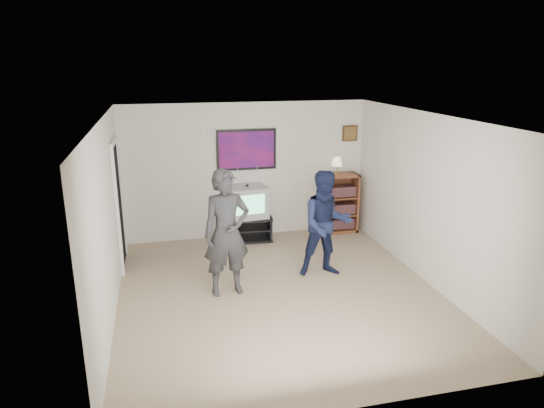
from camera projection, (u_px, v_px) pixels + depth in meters
name	position (u px, v px, depth m)	size (l,w,h in m)	color
room_shell	(274.00, 203.00, 6.93)	(4.51, 5.00, 2.51)	#7D6A4F
media_stand	(247.00, 228.00, 8.96)	(0.94, 0.57, 0.46)	black
crt_television	(247.00, 201.00, 8.82)	(0.67, 0.57, 0.57)	#A1A19C
bookshelf	(339.00, 203.00, 9.32)	(0.69, 0.40, 1.14)	brown
table_lamp	(337.00, 166.00, 9.07)	(0.21, 0.21, 0.33)	#F7F3BB
person_tall	(227.00, 233.00, 6.74)	(0.66, 0.43, 1.81)	#2C2B2E
person_short	(326.00, 224.00, 7.35)	(0.80, 0.63, 1.65)	#151B3A
controller_left	(225.00, 207.00, 6.87)	(0.04, 0.12, 0.04)	white
controller_right	(320.00, 211.00, 7.55)	(0.04, 0.13, 0.04)	white
poster	(246.00, 150.00, 8.80)	(1.10, 0.03, 0.75)	black
air_vent	(216.00, 134.00, 8.60)	(0.28, 0.02, 0.14)	white
small_picture	(350.00, 133.00, 9.18)	(0.30, 0.03, 0.30)	#4B2B18
doorway	(119.00, 206.00, 7.68)	(0.03, 0.85, 2.00)	black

